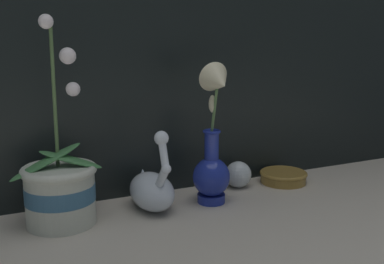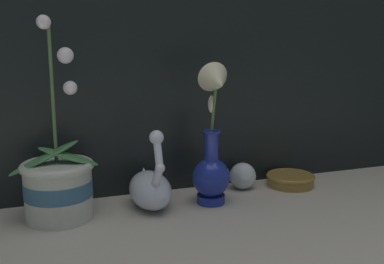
% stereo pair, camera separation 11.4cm
% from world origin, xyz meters
% --- Properties ---
extents(ground_plane, '(2.80, 2.80, 0.00)m').
position_xyz_m(ground_plane, '(0.00, 0.00, 0.00)').
color(ground_plane, '#BCB2A3').
extents(orchid_potted_plant, '(0.21, 0.17, 0.47)m').
position_xyz_m(orchid_potted_plant, '(-0.33, 0.10, 0.09)').
color(orchid_potted_plant, beige).
rests_on(orchid_potted_plant, ground_plane).
extents(swan_figurine, '(0.10, 0.20, 0.21)m').
position_xyz_m(swan_figurine, '(-0.11, 0.10, 0.05)').
color(swan_figurine, silver).
rests_on(swan_figurine, ground_plane).
extents(blue_vase, '(0.10, 0.12, 0.36)m').
position_xyz_m(blue_vase, '(0.04, 0.07, 0.13)').
color(blue_vase, navy).
rests_on(blue_vase, ground_plane).
extents(glass_sphere, '(0.08, 0.08, 0.08)m').
position_xyz_m(glass_sphere, '(0.17, 0.15, 0.04)').
color(glass_sphere, silver).
rests_on(glass_sphere, ground_plane).
extents(amber_dish, '(0.14, 0.14, 0.03)m').
position_xyz_m(amber_dish, '(0.31, 0.13, 0.02)').
color(amber_dish, olive).
rests_on(amber_dish, ground_plane).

